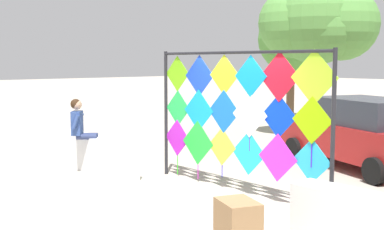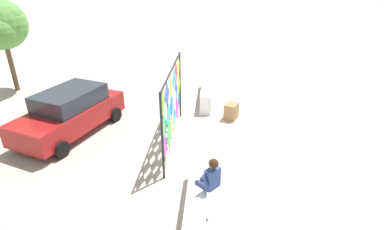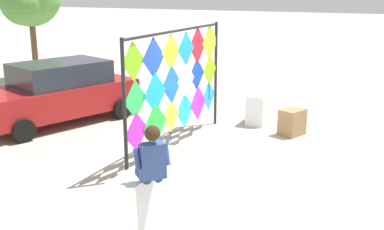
% 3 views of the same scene
% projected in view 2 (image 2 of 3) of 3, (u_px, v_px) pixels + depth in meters
% --- Properties ---
extents(ground, '(120.00, 120.00, 0.00)m').
position_uv_depth(ground, '(196.00, 140.00, 10.71)').
color(ground, '#ADA393').
extents(plaza_ledge_left, '(3.46, 0.46, 0.78)m').
position_uv_depth(plaza_ledge_left, '(196.00, 208.00, 7.09)').
color(plaza_ledge_left, white).
rests_on(plaza_ledge_left, ground).
extents(plaza_ledge_right, '(3.46, 0.46, 0.78)m').
position_uv_depth(plaza_ledge_right, '(207.00, 91.00, 13.95)').
color(plaza_ledge_right, white).
rests_on(plaza_ledge_right, ground).
extents(kite_display_rack, '(4.25, 0.09, 2.65)m').
position_uv_depth(kite_display_rack, '(173.00, 100.00, 9.96)').
color(kite_display_rack, '#232328').
rests_on(kite_display_rack, ground).
extents(seated_vendor, '(0.75, 0.77, 1.63)m').
position_uv_depth(seated_vendor, '(208.00, 180.00, 7.10)').
color(seated_vendor, navy).
rests_on(seated_vendor, ground).
extents(parked_car, '(4.49, 3.04, 1.61)m').
position_uv_depth(parked_car, '(70.00, 112.00, 10.93)').
color(parked_car, maroon).
rests_on(parked_car, ground).
extents(cardboard_box_large, '(0.72, 0.63, 0.64)m').
position_uv_depth(cardboard_box_large, '(231.00, 111.00, 12.17)').
color(cardboard_box_large, '#9E754C').
rests_on(cardboard_box_large, ground).
extents(tree_palm_like, '(2.46, 2.28, 4.34)m').
position_uv_depth(tree_palm_like, '(0.00, 26.00, 13.73)').
color(tree_palm_like, brown).
rests_on(tree_palm_like, ground).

